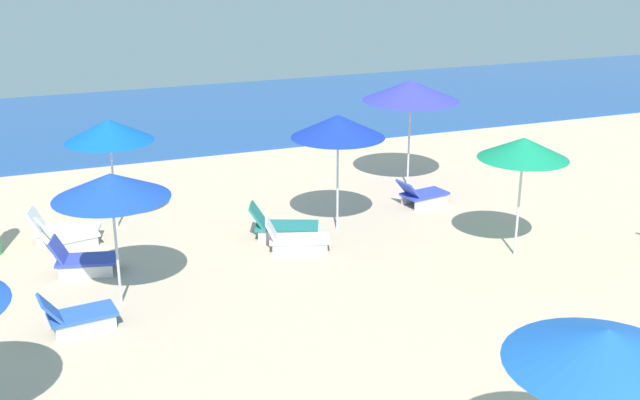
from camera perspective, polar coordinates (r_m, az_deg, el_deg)
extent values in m
cube|color=#224D96|center=(28.77, -11.53, 5.87)|extent=(60.00, 10.70, 0.12)
cylinder|color=silver|center=(17.39, 1.28, 1.13)|extent=(0.05, 0.05, 2.16)
cone|color=#142FAF|center=(17.03, 1.31, 5.39)|extent=(2.06, 2.06, 0.50)
cube|color=silver|center=(17.03, -2.45, -2.70)|extent=(1.15, 0.50, 0.25)
cube|color=silver|center=(17.54, -2.36, -2.03)|extent=(1.15, 0.50, 0.25)
cube|color=#247871|center=(17.23, -2.41, -1.89)|extent=(1.51, 1.11, 0.06)
cube|color=#247871|center=(17.19, -4.53, -1.13)|extent=(0.56, 0.70, 0.51)
cube|color=silver|center=(16.41, -1.46, -3.60)|extent=(1.10, 0.39, 0.22)
cube|color=silver|center=(16.88, -1.51, -2.95)|extent=(1.10, 0.39, 0.22)
cube|color=white|center=(16.59, -1.49, -2.83)|extent=(1.39, 0.96, 0.06)
cube|color=white|center=(16.51, -3.54, -2.18)|extent=(0.42, 0.61, 0.45)
cylinder|color=silver|center=(14.46, -14.53, -3.63)|extent=(0.05, 0.05, 2.00)
cone|color=#1942BB|center=(14.05, -14.94, 1.00)|extent=(2.05, 2.05, 0.45)
cube|color=silver|center=(13.87, -16.57, -8.89)|extent=(0.99, 0.16, 0.23)
cube|color=silver|center=(14.33, -17.02, -8.00)|extent=(0.99, 0.16, 0.23)
cube|color=blue|center=(14.03, -16.85, -7.92)|extent=(1.17, 0.74, 0.06)
cube|color=blue|center=(13.88, -18.98, -7.51)|extent=(0.42, 0.62, 0.44)
cube|color=silver|center=(15.94, -16.63, -5.07)|extent=(1.01, 0.29, 0.26)
cube|color=silver|center=(16.43, -16.34, -4.31)|extent=(1.01, 0.29, 0.26)
cube|color=#3747AE|center=(16.12, -16.54, -4.16)|extent=(1.27, 0.90, 0.06)
cube|color=#3747AE|center=(16.14, -18.44, -3.47)|extent=(0.42, 0.66, 0.48)
cylinder|color=silver|center=(16.57, 14.20, -0.53)|extent=(0.05, 0.05, 2.08)
cone|color=#158A5C|center=(16.20, 14.56, 3.67)|extent=(1.82, 1.82, 0.43)
cone|color=blue|center=(8.64, 20.05, -10.00)|extent=(2.09, 2.09, 0.41)
cylinder|color=silver|center=(18.20, -14.74, 1.08)|extent=(0.05, 0.05, 2.02)
cone|color=blue|center=(17.87, -15.07, 4.91)|extent=(1.96, 1.96, 0.49)
cube|color=silver|center=(17.71, -17.96, -2.82)|extent=(1.19, 0.34, 0.22)
cube|color=silver|center=(18.20, -17.67, -2.20)|extent=(1.19, 0.34, 0.22)
cube|color=white|center=(17.91, -17.86, -2.08)|extent=(1.47, 0.95, 0.06)
cube|color=white|center=(17.96, -19.90, -1.40)|extent=(0.43, 0.65, 0.53)
cube|color=silver|center=(17.39, -17.35, -3.18)|extent=(0.98, 0.25, 0.21)
cube|color=silver|center=(17.88, -17.86, -2.62)|extent=(0.98, 0.25, 0.21)
cube|color=white|center=(17.58, -17.65, -2.48)|extent=(1.22, 0.86, 0.06)
cube|color=white|center=(17.40, -19.30, -2.12)|extent=(0.40, 0.66, 0.47)
cylinder|color=silver|center=(20.66, 6.47, 4.09)|extent=(0.05, 0.05, 2.28)
cone|color=#3639DB|center=(20.35, 6.61, 7.90)|extent=(2.49, 2.49, 0.52)
cube|color=silver|center=(19.31, 8.07, -0.20)|extent=(0.99, 0.22, 0.25)
cube|color=silver|center=(19.69, 7.11, 0.23)|extent=(0.99, 0.22, 0.25)
cube|color=blue|center=(19.45, 7.60, 0.44)|extent=(1.21, 0.81, 0.06)
cube|color=blue|center=(19.08, 6.44, 0.77)|extent=(0.49, 0.65, 0.44)
cube|color=silver|center=(13.31, 17.72, -10.05)|extent=(0.59, 0.48, 0.31)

